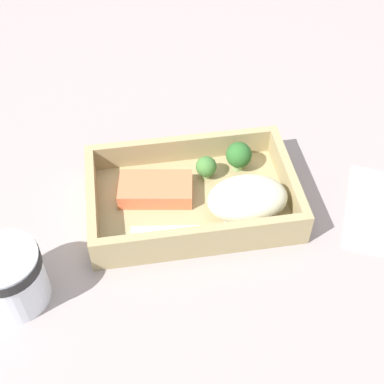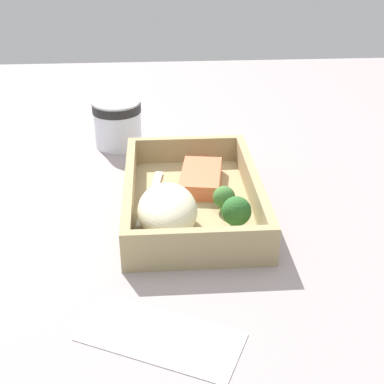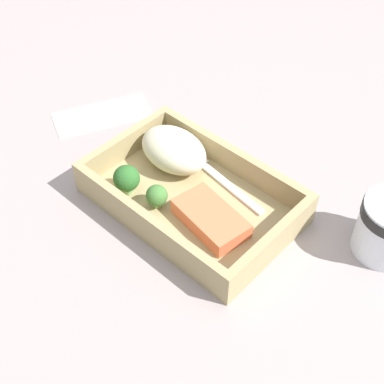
# 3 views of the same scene
# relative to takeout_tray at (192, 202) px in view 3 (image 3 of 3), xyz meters

# --- Properties ---
(ground_plane) EXTENTS (1.60, 1.60, 0.02)m
(ground_plane) POSITION_rel_takeout_tray_xyz_m (0.00, 0.00, -0.02)
(ground_plane) COLOR gray
(takeout_tray) EXTENTS (0.28, 0.18, 0.01)m
(takeout_tray) POSITION_rel_takeout_tray_xyz_m (0.00, 0.00, 0.00)
(takeout_tray) COLOR tan
(takeout_tray) RESTS_ON ground_plane
(tray_rim) EXTENTS (0.28, 0.18, 0.04)m
(tray_rim) POSITION_rel_takeout_tray_xyz_m (0.00, 0.00, 0.03)
(tray_rim) COLOR tan
(tray_rim) RESTS_ON takeout_tray
(salmon_fillet) EXTENTS (0.11, 0.07, 0.02)m
(salmon_fillet) POSITION_rel_takeout_tray_xyz_m (-0.05, 0.02, 0.02)
(salmon_fillet) COLOR #ED7149
(salmon_fillet) RESTS_ON takeout_tray
(mashed_potatoes) EXTENTS (0.11, 0.07, 0.06)m
(mashed_potatoes) POSITION_rel_takeout_tray_xyz_m (0.07, -0.04, 0.03)
(mashed_potatoes) COLOR beige
(mashed_potatoes) RESTS_ON takeout_tray
(broccoli_floret_1) EXTENTS (0.04, 0.04, 0.05)m
(broccoli_floret_1) POSITION_rel_takeout_tray_xyz_m (0.08, 0.05, 0.03)
(broccoli_floret_1) COLOR #7EA666
(broccoli_floret_1) RESTS_ON takeout_tray
(broccoli_floret_2) EXTENTS (0.03, 0.03, 0.04)m
(broccoli_floret_2) POSITION_rel_takeout_tray_xyz_m (0.03, 0.04, 0.03)
(broccoli_floret_2) COLOR #84AD67
(broccoli_floret_2) RESTS_ON takeout_tray
(fork) EXTENTS (0.16, 0.04, 0.00)m
(fork) POSITION_rel_takeout_tray_xyz_m (0.00, -0.06, 0.01)
(fork) COLOR white
(fork) RESTS_ON takeout_tray
(receipt_slip) EXTENTS (0.13, 0.17, 0.00)m
(receipt_slip) POSITION_rel_takeout_tray_xyz_m (0.25, -0.05, -0.00)
(receipt_slip) COLOR white
(receipt_slip) RESTS_ON ground_plane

